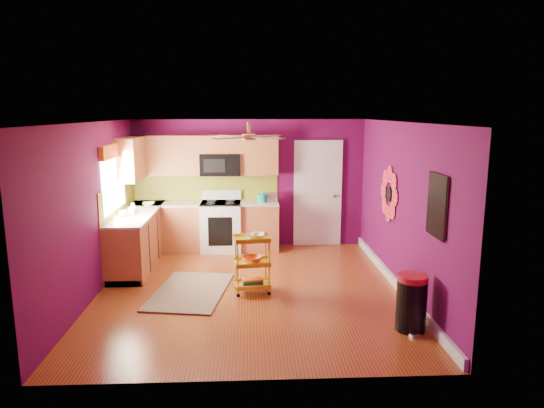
{
  "coord_description": "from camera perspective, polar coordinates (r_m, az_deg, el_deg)",
  "views": [
    {
      "loc": [
        0.0,
        -6.94,
        2.65
      ],
      "look_at": [
        0.35,
        0.4,
        1.24
      ],
      "focal_mm": 32.0,
      "sensor_mm": 36.0,
      "label": 1
    }
  ],
  "objects": [
    {
      "name": "left_window",
      "position": [
        8.34,
        -18.16,
        4.03
      ],
      "size": [
        0.08,
        1.35,
        1.08
      ],
      "color": "white",
      "rests_on": "ground"
    },
    {
      "name": "upper_cabinetry",
      "position": [
        9.23,
        -10.47,
        5.39
      ],
      "size": [
        2.8,
        2.3,
        1.26
      ],
      "color": "#984E29",
      "rests_on": "ground"
    },
    {
      "name": "shag_rug",
      "position": [
        7.43,
        -9.57,
        -10.09
      ],
      "size": [
        1.25,
        1.77,
        0.02
      ],
      "primitive_type": "cube",
      "rotation": [
        0.0,
        0.0,
        -0.16
      ],
      "color": "black",
      "rests_on": "ground"
    },
    {
      "name": "right_wall_art",
      "position": [
        7.07,
        15.71,
        0.62
      ],
      "size": [
        0.04,
        2.74,
        1.04
      ],
      "color": "black",
      "rests_on": "ground"
    },
    {
      "name": "rolling_cart",
      "position": [
        7.19,
        -2.29,
        -6.76
      ],
      "size": [
        0.55,
        0.43,
        0.93
      ],
      "color": "gold",
      "rests_on": "ground"
    },
    {
      "name": "soap_bottle_b",
      "position": [
        8.62,
        -15.93,
        -0.43
      ],
      "size": [
        0.13,
        0.13,
        0.17
      ],
      "primitive_type": "imported",
      "color": "white",
      "rests_on": "lower_cabinets"
    },
    {
      "name": "room_envelope",
      "position": [
        7.01,
        -2.46,
        2.51
      ],
      "size": [
        4.54,
        5.04,
        2.52
      ],
      "color": "#570944",
      "rests_on": "ground"
    },
    {
      "name": "counter_dish",
      "position": [
        9.22,
        -14.33,
        0.01
      ],
      "size": [
        0.23,
        0.23,
        0.06
      ],
      "primitive_type": "imported",
      "color": "white",
      "rests_on": "lower_cabinets"
    },
    {
      "name": "ground",
      "position": [
        7.43,
        -2.57,
        -10.06
      ],
      "size": [
        5.0,
        5.0,
        0.0
      ],
      "primitive_type": "plane",
      "color": "maroon",
      "rests_on": "ground"
    },
    {
      "name": "soap_bottle_a",
      "position": [
        8.41,
        -16.16,
        -0.59
      ],
      "size": [
        0.09,
        0.09,
        0.2
      ],
      "primitive_type": "imported",
      "color": "#EA3F72",
      "rests_on": "lower_cabinets"
    },
    {
      "name": "lower_cabinets",
      "position": [
        9.13,
        -11.12,
        -3.4
      ],
      "size": [
        2.81,
        2.31,
        0.94
      ],
      "color": "#984E29",
      "rests_on": "ground"
    },
    {
      "name": "panel_door",
      "position": [
        9.64,
        5.39,
        1.1
      ],
      "size": [
        0.95,
        0.11,
        2.15
      ],
      "color": "white",
      "rests_on": "ground"
    },
    {
      "name": "ceiling_fan",
      "position": [
        7.15,
        -2.73,
        7.96
      ],
      "size": [
        1.01,
        1.01,
        0.26
      ],
      "color": "#BF8C3F",
      "rests_on": "ground"
    },
    {
      "name": "trash_can",
      "position": [
        6.27,
        16.08,
        -11.1
      ],
      "size": [
        0.48,
        0.48,
        0.7
      ],
      "color": "black",
      "rests_on": "ground"
    },
    {
      "name": "electric_range",
      "position": [
        9.38,
        -6.0,
        -2.56
      ],
      "size": [
        0.76,
        0.66,
        1.13
      ],
      "color": "white",
      "rests_on": "ground"
    },
    {
      "name": "counter_cup",
      "position": [
        8.33,
        -17.11,
        -1.11
      ],
      "size": [
        0.13,
        0.13,
        0.1
      ],
      "primitive_type": "imported",
      "color": "white",
      "rests_on": "lower_cabinets"
    },
    {
      "name": "teal_kettle",
      "position": [
        9.21,
        -1.13,
        0.69
      ],
      "size": [
        0.18,
        0.18,
        0.21
      ],
      "color": "teal",
      "rests_on": "lower_cabinets"
    },
    {
      "name": "toaster",
      "position": [
        9.31,
        -0.2,
        0.83
      ],
      "size": [
        0.22,
        0.15,
        0.18
      ],
      "primitive_type": "cube",
      "color": "beige",
      "rests_on": "lower_cabinets"
    }
  ]
}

